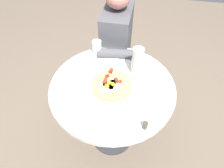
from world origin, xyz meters
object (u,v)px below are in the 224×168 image
at_px(fork, 119,59).
at_px(water_glass, 97,48).
at_px(pizza_plate, 112,87).
at_px(pepper_shaker, 145,125).
at_px(knife, 121,57).
at_px(dining_table, 112,101).
at_px(bread_plate, 69,80).
at_px(person_seated, 116,55).
at_px(breakfast_pizza, 111,85).
at_px(salt_shaker, 73,124).
at_px(water_bottle, 137,62).

relative_size(fork, water_glass, 1.52).
distance_m(pizza_plate, pepper_shaker, 0.34).
bearing_deg(fork, knife, 90.00).
distance_m(dining_table, pepper_shaker, 0.40).
xyz_separation_m(pizza_plate, bread_plate, (-0.00, -0.28, -0.00)).
relative_size(bread_plate, water_glass, 1.51).
xyz_separation_m(person_seated, fork, (0.31, 0.07, 0.21)).
xyz_separation_m(pizza_plate, water_glass, (-0.30, -0.16, 0.05)).
height_order(dining_table, water_glass, water_glass).
bearing_deg(fork, water_glass, -171.03).
bearing_deg(pepper_shaker, knife, -158.91).
bearing_deg(bread_plate, breakfast_pizza, 89.17).
bearing_deg(dining_table, pepper_shaker, 40.11).
xyz_separation_m(dining_table, pepper_shaker, (0.27, 0.22, 0.19)).
distance_m(fork, water_glass, 0.18).
height_order(pizza_plate, knife, pizza_plate).
relative_size(dining_table, fork, 4.47).
relative_size(fork, pepper_shaker, 3.69).
xyz_separation_m(knife, pepper_shaker, (0.55, 0.21, 0.02)).
height_order(pizza_plate, bread_plate, pizza_plate).
height_order(fork, water_glass, water_glass).
height_order(bread_plate, water_glass, water_glass).
bearing_deg(breakfast_pizza, person_seated, -173.90).
height_order(dining_table, salt_shaker, salt_shaker).
bearing_deg(bread_plate, water_glass, 157.58).
relative_size(person_seated, water_glass, 9.58).
distance_m(knife, salt_shaker, 0.63).
bearing_deg(pepper_shaker, dining_table, -139.89).
height_order(pizza_plate, breakfast_pizza, breakfast_pizza).
xyz_separation_m(bread_plate, water_bottle, (-0.15, 0.42, 0.10)).
bearing_deg(pizza_plate, water_bottle, 139.04).
height_order(person_seated, water_glass, person_seated).
relative_size(water_glass, pepper_shaker, 2.43).
distance_m(fork, pepper_shaker, 0.56).
xyz_separation_m(knife, water_glass, (0.00, -0.18, 0.05)).
relative_size(breakfast_pizza, bread_plate, 1.41).
bearing_deg(dining_table, pizza_plate, -3.39).
bearing_deg(water_glass, breakfast_pizza, 28.69).
bearing_deg(pepper_shaker, person_seated, -160.57).
bearing_deg(water_bottle, breakfast_pizza, -41.23).
bearing_deg(knife, dining_table, -73.39).
relative_size(knife, salt_shaker, 3.19).
bearing_deg(pepper_shaker, pizza_plate, -137.65).
xyz_separation_m(breakfast_pizza, knife, (-0.30, 0.02, -0.02)).
height_order(person_seated, pizza_plate, person_seated).
xyz_separation_m(knife, salt_shaker, (0.61, -0.16, 0.02)).
distance_m(person_seated, bread_plate, 0.64).
distance_m(bread_plate, knife, 0.42).
distance_m(water_bottle, pepper_shaker, 0.42).
bearing_deg(water_bottle, pizza_plate, -40.96).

